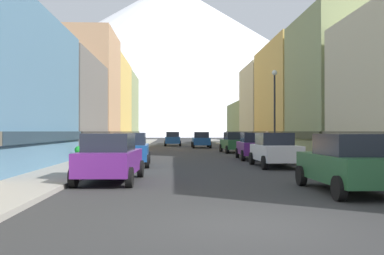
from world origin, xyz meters
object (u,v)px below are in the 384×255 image
potted_plant_0 (79,153)px  pedestrian_0 (267,142)px  car_driving_1 (201,140)px  car_right_2 (254,146)px  streetlamp_right (275,100)px  car_right_0 (348,163)px  car_right_1 (275,150)px  car_left_0 (110,157)px  car_left_1 (131,149)px  car_right_3 (234,142)px  car_driving_0 (173,139)px

potted_plant_0 → pedestrian_0: size_ratio=0.49×
car_driving_1 → pedestrian_0: 13.98m
car_right_2 → streetlamp_right: (1.55, 0.78, 3.09)m
car_right_0 → car_right_2: (-0.00, 15.47, 0.00)m
car_right_1 → pedestrian_0: size_ratio=2.57×
car_left_0 → car_right_0: same height
car_left_1 → car_right_3: size_ratio=1.00×
car_left_0 → car_driving_1: size_ratio=1.01×
car_right_1 → car_driving_0: 33.38m
car_left_1 → car_right_0: (7.60, -10.50, 0.00)m
car_right_1 → car_left_0: bearing=-139.2°
car_driving_1 → streetlamp_right: size_ratio=0.75×
car_right_0 → car_right_3: size_ratio=0.99×
pedestrian_0 → streetlamp_right: bearing=-97.7°
car_right_0 → car_right_1: (-0.00, 9.59, 0.00)m
car_driving_0 → potted_plant_0: (-5.40, -29.98, -0.33)m
car_right_1 → car_left_1: bearing=173.1°
car_left_0 → car_driving_1: bearing=80.7°
car_left_0 → car_driving_0: same height
car_driving_0 → car_driving_1: (3.20, -6.48, 0.00)m
car_right_1 → streetlamp_right: (1.55, 6.66, 3.09)m
car_right_1 → potted_plant_0: car_right_1 is taller
car_driving_1 → pedestrian_0: size_ratio=2.56×
car_right_3 → streetlamp_right: streetlamp_right is taller
car_driving_0 → streetlamp_right: 27.35m
car_driving_1 → car_right_1: bearing=-85.2°
car_left_0 → car_right_2: bearing=58.6°
car_right_0 → car_left_0: bearing=158.4°
car_right_3 → car_driving_0: (-5.40, 17.78, 0.00)m
car_driving_0 → pedestrian_0: pedestrian_0 is taller
car_left_1 → potted_plant_0: (-3.20, 2.04, -0.33)m
car_driving_0 → pedestrian_0: size_ratio=2.56×
car_left_0 → streetlamp_right: 16.38m
car_left_0 → car_right_2: same height
car_left_0 → pedestrian_0: pedestrian_0 is taller
car_right_1 → pedestrian_0: pedestrian_0 is taller
car_driving_0 → car_right_3: bearing=-73.1°
potted_plant_0 → car_right_3: bearing=48.5°
car_right_1 → car_right_2: bearing=90.0°
car_right_0 → car_driving_0: 42.87m
car_right_0 → car_driving_1: 36.12m
car_right_1 → potted_plant_0: (-10.80, 2.96, -0.33)m
car_left_1 → car_right_2: bearing=33.2°
car_right_1 → pedestrian_0: bearing=79.5°
car_driving_1 → potted_plant_0: (-8.60, -23.50, -0.33)m
potted_plant_0 → car_right_0: bearing=-49.3°
car_right_2 → car_driving_1: (-2.20, 20.58, 0.00)m
car_right_3 → car_left_1: bearing=-118.1°
car_left_1 → car_right_3: (7.60, 14.24, 0.00)m
car_driving_1 → pedestrian_0: (4.65, -13.19, 0.05)m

